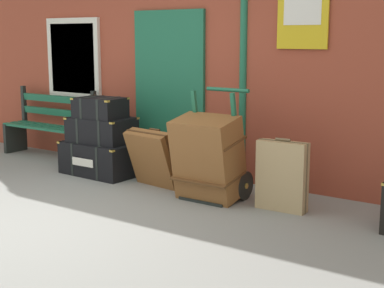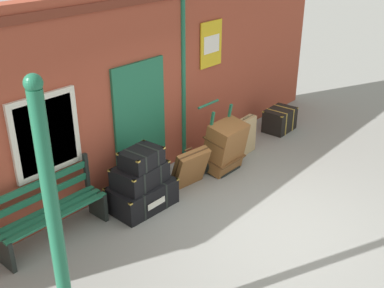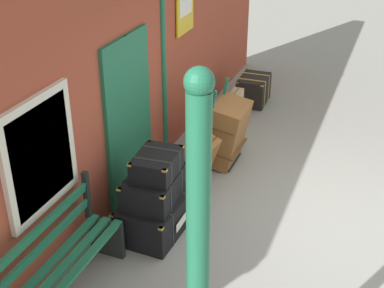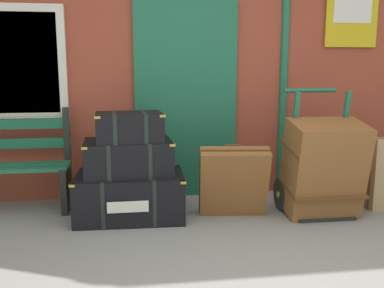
{
  "view_description": "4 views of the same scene",
  "coord_description": "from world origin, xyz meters",
  "px_view_note": "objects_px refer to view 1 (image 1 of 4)",
  "views": [
    {
      "loc": [
        4.41,
        -3.54,
        1.77
      ],
      "look_at": [
        0.6,
        1.89,
        0.52
      ],
      "focal_mm": 53.92,
      "sensor_mm": 36.0,
      "label": 1
    },
    {
      "loc": [
        -5.03,
        -2.94,
        4.1
      ],
      "look_at": [
        0.22,
        1.6,
        0.81
      ],
      "focal_mm": 44.17,
      "sensor_mm": 36.0,
      "label": 2
    },
    {
      "loc": [
        -5.5,
        -0.52,
        3.92
      ],
      "look_at": [
        -0.05,
        1.63,
        0.81
      ],
      "focal_mm": 51.06,
      "sensor_mm": 36.0,
      "label": 3
    },
    {
      "loc": [
        -0.72,
        -2.15,
        1.41
      ],
      "look_at": [
        -0.15,
        1.89,
        0.67
      ],
      "focal_mm": 40.02,
      "sensor_mm": 36.0,
      "label": 4
    }
  ],
  "objects_px": {
    "steamer_trunk_top": "(100,108)",
    "large_brown_trunk": "(208,158)",
    "porters_trolley": "(216,173)",
    "steamer_trunk_middle": "(102,130)",
    "platform_bench": "(51,127)",
    "suitcase_charcoal": "(153,158)",
    "suitcase_olive": "(282,176)",
    "steamer_trunk_base": "(102,158)"
  },
  "relations": [
    {
      "from": "suitcase_olive",
      "to": "suitcase_charcoal",
      "type": "relative_size",
      "value": 1.08
    },
    {
      "from": "suitcase_olive",
      "to": "steamer_trunk_base",
      "type": "bearing_deg",
      "value": 177.64
    },
    {
      "from": "large_brown_trunk",
      "to": "suitcase_charcoal",
      "type": "relative_size",
      "value": 1.35
    },
    {
      "from": "large_brown_trunk",
      "to": "platform_bench",
      "type": "bearing_deg",
      "value": 169.21
    },
    {
      "from": "suitcase_olive",
      "to": "suitcase_charcoal",
      "type": "distance_m",
      "value": 1.66
    },
    {
      "from": "steamer_trunk_middle",
      "to": "steamer_trunk_top",
      "type": "distance_m",
      "value": 0.29
    },
    {
      "from": "suitcase_charcoal",
      "to": "steamer_trunk_top",
      "type": "bearing_deg",
      "value": 172.45
    },
    {
      "from": "platform_bench",
      "to": "steamer_trunk_middle",
      "type": "distance_m",
      "value": 1.43
    },
    {
      "from": "porters_trolley",
      "to": "suitcase_olive",
      "type": "relative_size",
      "value": 1.59
    },
    {
      "from": "steamer_trunk_top",
      "to": "porters_trolley",
      "type": "height_order",
      "value": "porters_trolley"
    },
    {
      "from": "steamer_trunk_top",
      "to": "platform_bench",
      "type": "bearing_deg",
      "value": 164.52
    },
    {
      "from": "steamer_trunk_top",
      "to": "large_brown_trunk",
      "type": "xyz_separation_m",
      "value": [
        1.8,
        -0.22,
        -0.4
      ]
    },
    {
      "from": "platform_bench",
      "to": "steamer_trunk_top",
      "type": "xyz_separation_m",
      "value": [
        1.4,
        -0.39,
        0.43
      ]
    },
    {
      "from": "steamer_trunk_top",
      "to": "porters_trolley",
      "type": "bearing_deg",
      "value": -1.57
    },
    {
      "from": "suitcase_olive",
      "to": "suitcase_charcoal",
      "type": "xyz_separation_m",
      "value": [
        -1.66,
        -0.04,
        -0.01
      ]
    },
    {
      "from": "steamer_trunk_middle",
      "to": "suitcase_charcoal",
      "type": "distance_m",
      "value": 1.02
    },
    {
      "from": "steamer_trunk_top",
      "to": "large_brown_trunk",
      "type": "height_order",
      "value": "steamer_trunk_top"
    },
    {
      "from": "platform_bench",
      "to": "steamer_trunk_middle",
      "type": "bearing_deg",
      "value": -14.35
    },
    {
      "from": "platform_bench",
      "to": "large_brown_trunk",
      "type": "height_order",
      "value": "platform_bench"
    },
    {
      "from": "platform_bench",
      "to": "suitcase_charcoal",
      "type": "height_order",
      "value": "platform_bench"
    },
    {
      "from": "porters_trolley",
      "to": "suitcase_charcoal",
      "type": "bearing_deg",
      "value": -174.69
    },
    {
      "from": "steamer_trunk_middle",
      "to": "porters_trolley",
      "type": "xyz_separation_m",
      "value": [
        1.82,
        -0.08,
        -0.31
      ]
    },
    {
      "from": "platform_bench",
      "to": "suitcase_olive",
      "type": "distance_m",
      "value": 4.05
    },
    {
      "from": "steamer_trunk_top",
      "to": "porters_trolley",
      "type": "relative_size",
      "value": 0.53
    },
    {
      "from": "steamer_trunk_base",
      "to": "suitcase_charcoal",
      "type": "distance_m",
      "value": 0.99
    },
    {
      "from": "steamer_trunk_base",
      "to": "suitcase_olive",
      "type": "bearing_deg",
      "value": -2.36
    },
    {
      "from": "steamer_trunk_middle",
      "to": "suitcase_charcoal",
      "type": "bearing_deg",
      "value": -9.36
    },
    {
      "from": "steamer_trunk_base",
      "to": "large_brown_trunk",
      "type": "relative_size",
      "value": 1.09
    },
    {
      "from": "platform_bench",
      "to": "suitcase_olive",
      "type": "height_order",
      "value": "platform_bench"
    },
    {
      "from": "platform_bench",
      "to": "steamer_trunk_middle",
      "type": "height_order",
      "value": "platform_bench"
    },
    {
      "from": "suitcase_olive",
      "to": "suitcase_charcoal",
      "type": "bearing_deg",
      "value": -178.65
    },
    {
      "from": "steamer_trunk_base",
      "to": "suitcase_olive",
      "type": "distance_m",
      "value": 2.63
    },
    {
      "from": "steamer_trunk_middle",
      "to": "steamer_trunk_top",
      "type": "relative_size",
      "value": 1.32
    },
    {
      "from": "platform_bench",
      "to": "porters_trolley",
      "type": "height_order",
      "value": "porters_trolley"
    },
    {
      "from": "large_brown_trunk",
      "to": "steamer_trunk_base",
      "type": "bearing_deg",
      "value": 172.36
    },
    {
      "from": "steamer_trunk_top",
      "to": "suitcase_olive",
      "type": "relative_size",
      "value": 0.84
    },
    {
      "from": "steamer_trunk_base",
      "to": "platform_bench",
      "type": "bearing_deg",
      "value": 165.22
    },
    {
      "from": "steamer_trunk_middle",
      "to": "steamer_trunk_top",
      "type": "bearing_deg",
      "value": -63.6
    },
    {
      "from": "porters_trolley",
      "to": "steamer_trunk_middle",
      "type": "bearing_deg",
      "value": 177.39
    },
    {
      "from": "platform_bench",
      "to": "suitcase_charcoal",
      "type": "bearing_deg",
      "value": -12.3
    },
    {
      "from": "steamer_trunk_top",
      "to": "porters_trolley",
      "type": "xyz_separation_m",
      "value": [
        1.8,
        -0.05,
        -0.6
      ]
    },
    {
      "from": "steamer_trunk_middle",
      "to": "suitcase_olive",
      "type": "distance_m",
      "value": 2.65
    }
  ]
}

